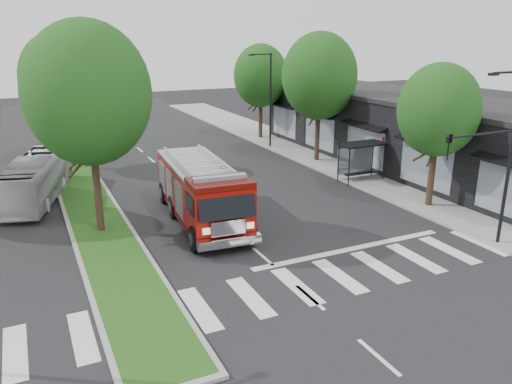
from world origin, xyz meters
The scene contains 14 objects.
ground centered at (0.00, 0.00, 0.00)m, with size 140.00×140.00×0.00m, color black.
sidewalk_right centered at (12.50, 10.00, 0.07)m, with size 5.00×80.00×0.15m, color gray.
median centered at (-6.00, 18.00, 0.08)m, with size 3.00×50.00×0.15m.
storefront_row centered at (17.00, 10.00, 2.50)m, with size 8.00×30.00×5.00m, color black.
bus_shelter centered at (11.20, 8.15, 2.04)m, with size 3.20×1.60×2.61m.
tree_right_near centered at (11.50, 2.00, 5.51)m, with size 4.40×4.40×8.05m.
tree_right_mid centered at (11.50, 14.00, 6.49)m, with size 5.60×5.60×9.72m.
tree_right_far centered at (11.50, 24.00, 5.84)m, with size 5.00×5.00×8.73m.
tree_median_near centered at (-6.00, 6.00, 6.81)m, with size 5.80×5.80×10.16m.
tree_median_far centered at (-6.00, 20.00, 6.49)m, with size 5.60×5.60×9.72m.
streetlight_right_near centered at (9.61, -3.50, 4.67)m, with size 4.08×0.22×8.00m.
streetlight_right_far centered at (10.35, 20.00, 4.48)m, with size 2.11×0.20×8.00m.
fire_engine centered at (-0.92, 5.40, 1.61)m, with size 3.67×9.88×3.36m.
city_bus centered at (-8.50, 13.05, 1.32)m, with size 2.21×9.45×2.63m, color #B2B2B7.
Camera 1 is at (-8.92, -18.12, 9.34)m, focal length 35.00 mm.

